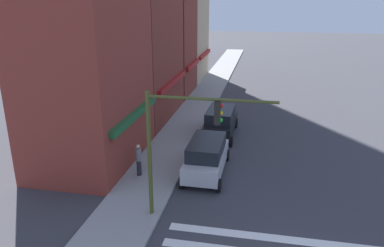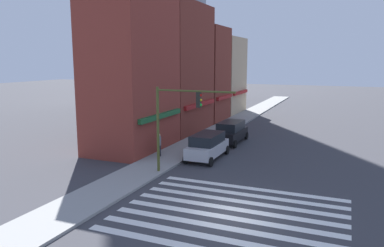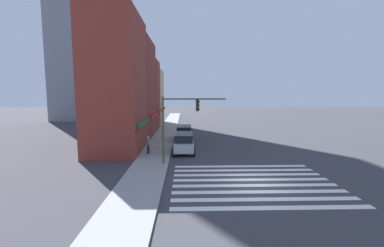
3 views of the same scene
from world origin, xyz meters
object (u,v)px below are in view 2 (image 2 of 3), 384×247
object	(u,v)px
suv_silver	(207,145)
pedestrian_grey_coat	(159,144)
traffic_signal	(176,115)
suv_black	(231,131)

from	to	relation	value
suv_silver	pedestrian_grey_coat	xyz separation A→B (m)	(-1.25, 3.46, 0.04)
traffic_signal	suv_black	world-z (taller)	traffic_signal
suv_silver	pedestrian_grey_coat	distance (m)	3.68
suv_silver	traffic_signal	bearing A→B (deg)	175.48
suv_silver	suv_black	xyz separation A→B (m)	(6.11, 0.00, 0.00)
suv_silver	pedestrian_grey_coat	bearing A→B (deg)	110.23
suv_silver	suv_black	size ratio (longest dim) A/B	1.00
pedestrian_grey_coat	suv_black	bearing A→B (deg)	-142.55
suv_black	pedestrian_grey_coat	xyz separation A→B (m)	(-7.36, 3.46, 0.04)
traffic_signal	suv_silver	world-z (taller)	traffic_signal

